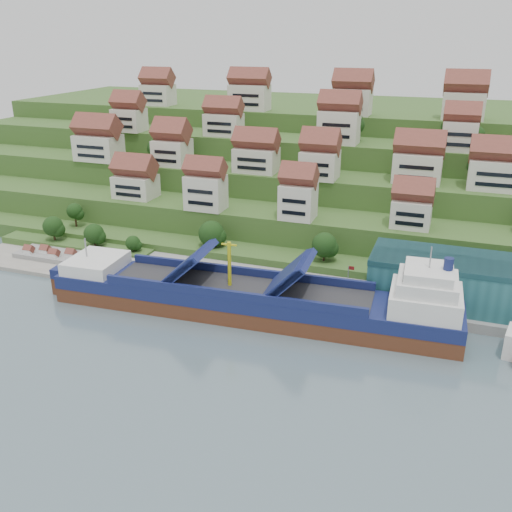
% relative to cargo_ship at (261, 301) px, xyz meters
% --- Properties ---
extents(ground, '(300.00, 300.00, 0.00)m').
position_rel_cargo_ship_xyz_m(ground, '(-1.58, -0.76, -3.58)').
color(ground, slate).
rests_on(ground, ground).
extents(quay, '(180.00, 14.00, 2.20)m').
position_rel_cargo_ship_xyz_m(quay, '(18.42, 14.24, -2.48)').
color(quay, gray).
rests_on(quay, ground).
extents(pebble_beach, '(45.00, 20.00, 1.00)m').
position_rel_cargo_ship_xyz_m(pebble_beach, '(-59.58, 11.24, -3.08)').
color(pebble_beach, gray).
rests_on(pebble_beach, ground).
extents(hillside, '(260.00, 128.00, 31.00)m').
position_rel_cargo_ship_xyz_m(hillside, '(-1.58, 102.79, 7.08)').
color(hillside, '#2D4C1E').
rests_on(hillside, ground).
extents(hillside_village, '(153.59, 62.36, 28.40)m').
position_rel_cargo_ship_xyz_m(hillside_village, '(0.55, 61.37, 21.55)').
color(hillside_village, beige).
rests_on(hillside_village, ground).
extents(hillside_trees, '(135.13, 62.06, 31.74)m').
position_rel_cargo_ship_xyz_m(hillside_trees, '(-8.86, 46.00, 14.03)').
color(hillside_trees, '#1B3E14').
rests_on(hillside_trees, ground).
extents(flagpole, '(1.28, 0.16, 8.00)m').
position_rel_cargo_ship_xyz_m(flagpole, '(16.54, 9.24, 3.31)').
color(flagpole, gray).
rests_on(flagpole, quay).
extents(beach_huts, '(14.40, 3.70, 2.20)m').
position_rel_cargo_ship_xyz_m(beach_huts, '(-61.58, 9.99, -1.48)').
color(beach_huts, white).
rests_on(beach_huts, pebble_beach).
extents(cargo_ship, '(86.54, 17.71, 19.17)m').
position_rel_cargo_ship_xyz_m(cargo_ship, '(0.00, 0.00, 0.00)').
color(cargo_ship, '#542C19').
rests_on(cargo_ship, ground).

